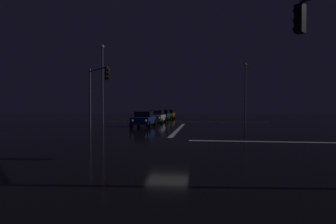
{
  "coord_description": "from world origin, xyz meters",
  "views": [
    {
      "loc": [
        2.03,
        -16.09,
        2.05
      ],
      "look_at": [
        -1.46,
        11.97,
        1.49
      ],
      "focal_mm": 28.36,
      "sensor_mm": 36.0,
      "label": 1
    }
  ],
  "objects_px": {
    "sedan_orange": "(169,114)",
    "streetlamp_left_near": "(103,79)",
    "sedan_green": "(163,115)",
    "sedan_white": "(156,117)",
    "streetlamp_right_far": "(245,87)",
    "sedan_blue": "(144,119)",
    "traffic_signal_nw": "(97,86)"
  },
  "relations": [
    {
      "from": "sedan_green",
      "to": "traffic_signal_nw",
      "type": "distance_m",
      "value": 16.01
    },
    {
      "from": "sedan_white",
      "to": "traffic_signal_nw",
      "type": "relative_size",
      "value": 0.75
    },
    {
      "from": "sedan_white",
      "to": "traffic_signal_nw",
      "type": "xyz_separation_m",
      "value": [
        -3.92,
        -9.79,
        3.21
      ]
    },
    {
      "from": "traffic_signal_nw",
      "to": "streetlamp_right_far",
      "type": "xyz_separation_m",
      "value": [
        16.99,
        22.45,
        1.39
      ]
    },
    {
      "from": "sedan_white",
      "to": "sedan_green",
      "type": "xyz_separation_m",
      "value": [
        0.07,
        5.37,
        0.0
      ]
    },
    {
      "from": "sedan_orange",
      "to": "sedan_blue",
      "type": "bearing_deg",
      "value": -91.51
    },
    {
      "from": "sedan_green",
      "to": "streetlamp_left_near",
      "type": "xyz_separation_m",
      "value": [
        -5.94,
        -8.71,
        4.56
      ]
    },
    {
      "from": "sedan_green",
      "to": "sedan_blue",
      "type": "bearing_deg",
      "value": -91.5
    },
    {
      "from": "sedan_blue",
      "to": "sedan_orange",
      "type": "bearing_deg",
      "value": 88.49
    },
    {
      "from": "sedan_blue",
      "to": "streetlamp_left_near",
      "type": "relative_size",
      "value": 0.46
    },
    {
      "from": "sedan_blue",
      "to": "streetlamp_left_near",
      "type": "bearing_deg",
      "value": 150.75
    },
    {
      "from": "sedan_white",
      "to": "sedan_green",
      "type": "height_order",
      "value": "same"
    },
    {
      "from": "sedan_blue",
      "to": "streetlamp_right_far",
      "type": "height_order",
      "value": "streetlamp_right_far"
    },
    {
      "from": "sedan_white",
      "to": "streetlamp_left_near",
      "type": "bearing_deg",
      "value": -150.35
    },
    {
      "from": "sedan_green",
      "to": "sedan_orange",
      "type": "height_order",
      "value": "same"
    },
    {
      "from": "streetlamp_left_near",
      "to": "sedan_orange",
      "type": "bearing_deg",
      "value": 67.01
    },
    {
      "from": "sedan_blue",
      "to": "sedan_orange",
      "type": "distance_m",
      "value": 17.51
    },
    {
      "from": "sedan_green",
      "to": "sedan_orange",
      "type": "xyz_separation_m",
      "value": [
        0.15,
        5.64,
        0.0
      ]
    },
    {
      "from": "streetlamp_right_far",
      "to": "streetlamp_left_near",
      "type": "height_order",
      "value": "streetlamp_right_far"
    },
    {
      "from": "streetlamp_left_near",
      "to": "sedan_green",
      "type": "bearing_deg",
      "value": 55.73
    },
    {
      "from": "sedan_blue",
      "to": "sedan_orange",
      "type": "relative_size",
      "value": 1.0
    },
    {
      "from": "streetlamp_right_far",
      "to": "streetlamp_left_near",
      "type": "bearing_deg",
      "value": -139.82
    },
    {
      "from": "sedan_orange",
      "to": "streetlamp_left_near",
      "type": "xyz_separation_m",
      "value": [
        -6.09,
        -14.35,
        4.56
      ]
    },
    {
      "from": "sedan_orange",
      "to": "streetlamp_right_far",
      "type": "bearing_deg",
      "value": 7.31
    },
    {
      "from": "streetlamp_right_far",
      "to": "sedan_green",
      "type": "bearing_deg",
      "value": -150.75
    },
    {
      "from": "sedan_orange",
      "to": "sedan_white",
      "type": "bearing_deg",
      "value": -91.14
    },
    {
      "from": "sedan_white",
      "to": "streetlamp_right_far",
      "type": "bearing_deg",
      "value": 44.07
    },
    {
      "from": "sedan_blue",
      "to": "streetlamp_left_near",
      "type": "distance_m",
      "value": 7.9
    },
    {
      "from": "sedan_orange",
      "to": "streetlamp_left_near",
      "type": "bearing_deg",
      "value": -112.99
    },
    {
      "from": "sedan_blue",
      "to": "traffic_signal_nw",
      "type": "bearing_deg",
      "value": -138.07
    },
    {
      "from": "sedan_orange",
      "to": "streetlamp_right_far",
      "type": "distance_m",
      "value": 13.76
    },
    {
      "from": "sedan_blue",
      "to": "streetlamp_left_near",
      "type": "xyz_separation_m",
      "value": [
        -5.63,
        3.15,
        4.56
      ]
    }
  ]
}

